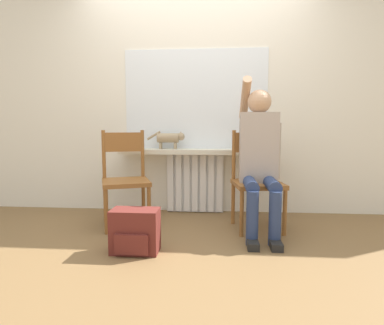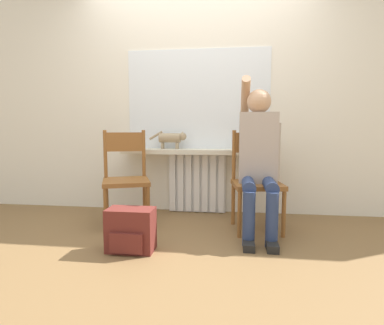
{
  "view_description": "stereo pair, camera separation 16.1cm",
  "coord_description": "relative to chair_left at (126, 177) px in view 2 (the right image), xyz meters",
  "views": [
    {
      "loc": [
        0.26,
        -2.39,
        0.95
      ],
      "look_at": [
        0.0,
        0.72,
        0.61
      ],
      "focal_mm": 30.0,
      "sensor_mm": 36.0,
      "label": 1
    },
    {
      "loc": [
        0.42,
        -2.37,
        0.95
      ],
      "look_at": [
        0.0,
        0.72,
        0.61
      ],
      "focal_mm": 30.0,
      "sensor_mm": 36.0,
      "label": 2
    }
  ],
  "objects": [
    {
      "name": "window_glass",
      "position": [
        0.64,
        0.58,
        0.79
      ],
      "size": [
        1.57,
        0.01,
        1.08
      ],
      "color": "white",
      "rests_on": "windowsill"
    },
    {
      "name": "windowsill",
      "position": [
        0.64,
        0.46,
        0.22
      ],
      "size": [
        1.63,
        0.26,
        0.05
      ],
      "color": "beige",
      "rests_on": "radiator"
    },
    {
      "name": "cat",
      "position": [
        0.37,
        0.46,
        0.37
      ],
      "size": [
        0.42,
        0.1,
        0.2
      ],
      "color": "#9E896B",
      "rests_on": "windowsill"
    },
    {
      "name": "chair_left",
      "position": [
        0.0,
        0.0,
        0.0
      ],
      "size": [
        0.56,
        0.56,
        0.92
      ],
      "rotation": [
        0.0,
        0.0,
        0.37
      ],
      "color": "brown",
      "rests_on": "ground_plane"
    },
    {
      "name": "ground_plane",
      "position": [
        0.64,
        -0.62,
        -0.47
      ],
      "size": [
        12.0,
        12.0,
        0.0
      ],
      "primitive_type": "plane",
      "color": "brown"
    },
    {
      "name": "chair_right",
      "position": [
        1.26,
        0.0,
        0.0
      ],
      "size": [
        0.49,
        0.49,
        0.92
      ],
      "rotation": [
        0.0,
        0.0,
        0.15
      ],
      "color": "brown",
      "rests_on": "ground_plane"
    },
    {
      "name": "radiator",
      "position": [
        0.64,
        0.54,
        -0.14
      ],
      "size": [
        0.64,
        0.08,
        0.66
      ],
      "color": "white",
      "rests_on": "ground_plane"
    },
    {
      "name": "wall_with_window",
      "position": [
        0.64,
        0.61,
        0.88
      ],
      "size": [
        7.0,
        0.06,
        2.7
      ],
      "color": "white",
      "rests_on": "ground_plane"
    },
    {
      "name": "person",
      "position": [
        1.26,
        -0.1,
        0.25
      ],
      "size": [
        0.36,
        0.98,
        1.4
      ],
      "color": "navy",
      "rests_on": "ground_plane"
    },
    {
      "name": "backpack",
      "position": [
        0.27,
        -0.68,
        -0.31
      ],
      "size": [
        0.36,
        0.23,
        0.33
      ],
      "color": "maroon",
      "rests_on": "ground_plane"
    }
  ]
}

